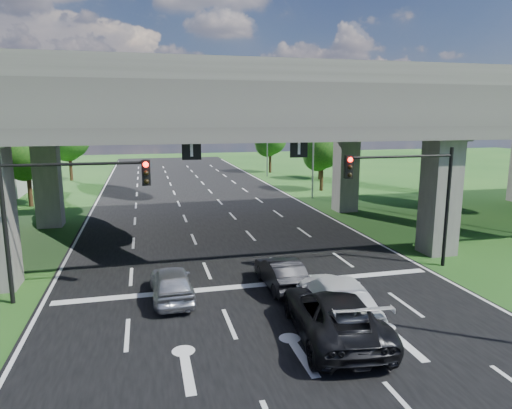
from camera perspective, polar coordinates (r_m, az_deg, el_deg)
name	(u,v)px	position (r m, az deg, el deg)	size (l,w,h in m)	color
ground	(277,319)	(17.63, 2.58, -14.11)	(160.00, 160.00, 0.00)	#1B4817
road	(228,246)	(26.77, -3.48, -5.23)	(18.00, 120.00, 0.03)	black
overpass	(221,109)	(27.69, -4.44, 11.85)	(80.00, 15.00, 10.00)	#3A3734
signal_right	(410,186)	(23.12, 18.75, 2.21)	(5.76, 0.54, 6.00)	black
signal_left	(62,200)	(19.80, -23.10, 0.53)	(5.76, 0.54, 6.00)	black
streetlight_far	(309,135)	(41.99, 6.70, 8.66)	(3.38, 0.25, 10.00)	gray
streetlight_beyond	(264,130)	(57.24, 1.03, 9.32)	(3.38, 0.25, 10.00)	gray
tree_left_near	(27,149)	(42.45, -26.75, 6.21)	(4.50, 4.50, 7.80)	black
tree_left_mid	(14,151)	(50.95, -28.03, 5.96)	(3.91, 3.90, 6.76)	black
tree_left_far	(69,137)	(57.97, -22.36, 7.83)	(4.80, 4.80, 8.32)	black
tree_right_near	(323,146)	(46.85, 8.35, 7.19)	(4.20, 4.20, 7.28)	black
tree_right_mid	(321,145)	(55.39, 8.11, 7.42)	(3.91, 3.90, 6.76)	black
tree_right_far	(271,137)	(61.65, 1.84, 8.47)	(4.50, 4.50, 7.80)	black
car_silver	(172,283)	(19.37, -10.50, -9.60)	(1.65, 4.09, 1.39)	#B9BBC2
car_dark	(281,273)	(20.32, 3.14, -8.53)	(1.41, 4.03, 1.33)	black
car_white	(336,299)	(17.44, 9.95, -11.50)	(2.30, 5.67, 1.64)	white
car_trailing	(334,314)	(16.22, 9.68, -13.33)	(2.68, 5.81, 1.62)	black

